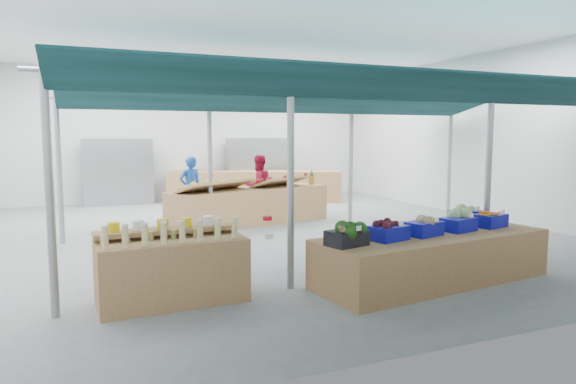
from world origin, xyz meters
The scene contains 24 objects.
floor centered at (0.00, 0.00, 0.00)m, with size 13.00×13.00×0.00m, color slate.
hall centered at (0.00, 1.44, 2.65)m, with size 13.00×13.00×13.00m.
pole_grid centered at (0.75, -1.75, 1.81)m, with size 10.00×4.60×3.00m.
awnings centered at (0.75, -1.75, 2.78)m, with size 9.50×7.08×0.30m.
back_shelving_left centered at (-2.50, 6.00, 1.00)m, with size 2.00×0.50×2.00m, color #B23F33.
back_shelving_right centered at (2.00, 6.00, 1.00)m, with size 2.00×0.50×2.00m, color #B23F33.
bottle_shelf centered at (-2.63, -3.94, 0.44)m, with size 1.87×1.18×1.09m.
veg_counter centered at (1.03, -4.51, 0.35)m, with size 3.61×1.20×0.70m, color olive.
fruit_counter centered at (0.13, 1.15, 0.43)m, with size 4.03×0.96×0.86m, color olive.
far_counter centered at (1.60, 5.12, 0.49)m, with size 5.46×1.09×0.98m, color olive.
crate_stack centered at (2.63, -4.33, 0.30)m, with size 0.50×0.35×0.60m, color #0D1092.
vendor_left centered at (-1.07, 2.25, 0.81)m, with size 0.59×0.39×1.61m, color #1A4CAD.
vendor_right centered at (0.73, 2.25, 0.81)m, with size 0.78×0.61×1.61m, color maroon.
crate_broccoli centered at (-0.51, -4.70, 0.86)m, with size 0.57×0.46×0.35m.
crate_beets centered at (0.19, -4.61, 0.84)m, with size 0.57×0.46×0.29m.
crate_celeriac centered at (0.83, -4.53, 0.85)m, with size 0.57×0.46×0.31m.
crate_cabbage centered at (1.53, -4.44, 0.86)m, with size 0.57×0.46×0.35m.
crate_carrots centered at (2.23, -4.35, 0.81)m, with size 0.57×0.46×0.29m.
sparrow centered at (-0.65, -4.85, 0.95)m, with size 0.12×0.09×0.11m.
pole_ribbon centered at (-1.54, -4.54, 1.08)m, with size 0.12×0.12×0.28m.
apple_heap_yellow centered at (-0.78, 0.82, 1.03)m, with size 2.00×1.52×0.27m.
apple_heap_red centered at (0.94, 1.26, 1.03)m, with size 1.65×1.33×0.27m.
pineapple centered at (1.91, 1.50, 1.04)m, with size 0.14×0.14×0.39m.
crate_extra centered at (2.17, -3.91, 0.85)m, with size 0.53×0.42×0.32m.
Camera 1 is at (-3.72, -10.43, 2.12)m, focal length 32.00 mm.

